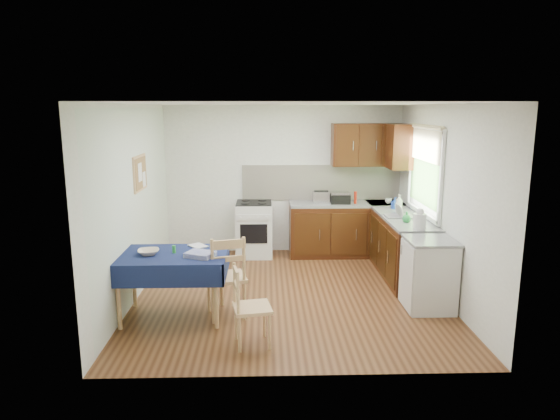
{
  "coord_description": "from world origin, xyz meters",
  "views": [
    {
      "loc": [
        -0.31,
        -6.33,
        2.44
      ],
      "look_at": [
        -0.11,
        0.2,
        1.11
      ],
      "focal_mm": 32.0,
      "sensor_mm": 36.0,
      "label": 1
    }
  ],
  "objects_px": {
    "chair_far": "(226,274)",
    "toaster": "(321,197)",
    "chair_near": "(248,304)",
    "dining_table": "(172,262)",
    "sandwich_press": "(340,198)",
    "kettle": "(420,220)",
    "dish_rack": "(399,215)"
  },
  "relations": [
    {
      "from": "toaster",
      "to": "dish_rack",
      "type": "distance_m",
      "value": 1.51
    },
    {
      "from": "chair_near",
      "to": "dining_table",
      "type": "bearing_deg",
      "value": 40.82
    },
    {
      "from": "dining_table",
      "to": "kettle",
      "type": "distance_m",
      "value": 3.18
    },
    {
      "from": "dining_table",
      "to": "dish_rack",
      "type": "distance_m",
      "value": 3.34
    },
    {
      "from": "dining_table",
      "to": "chair_far",
      "type": "xyz_separation_m",
      "value": [
        0.64,
        -0.04,
        -0.14
      ]
    },
    {
      "from": "chair_near",
      "to": "sandwich_press",
      "type": "xyz_separation_m",
      "value": [
        1.42,
        3.21,
        0.54
      ]
    },
    {
      "from": "chair_far",
      "to": "dish_rack",
      "type": "bearing_deg",
      "value": -164.21
    },
    {
      "from": "dish_rack",
      "to": "sandwich_press",
      "type": "bearing_deg",
      "value": 114.47
    },
    {
      "from": "chair_far",
      "to": "chair_near",
      "type": "distance_m",
      "value": 0.77
    },
    {
      "from": "chair_near",
      "to": "kettle",
      "type": "xyz_separation_m",
      "value": [
        2.18,
        1.36,
        0.57
      ]
    },
    {
      "from": "toaster",
      "to": "kettle",
      "type": "xyz_separation_m",
      "value": [
        1.07,
        -1.89,
        0.03
      ]
    },
    {
      "from": "toaster",
      "to": "sandwich_press",
      "type": "height_order",
      "value": "toaster"
    },
    {
      "from": "chair_near",
      "to": "chair_far",
      "type": "bearing_deg",
      "value": 11.25
    },
    {
      "from": "chair_far",
      "to": "chair_near",
      "type": "xyz_separation_m",
      "value": [
        0.28,
        -0.71,
        -0.08
      ]
    },
    {
      "from": "sandwich_press",
      "to": "kettle",
      "type": "bearing_deg",
      "value": -61.43
    },
    {
      "from": "chair_far",
      "to": "sandwich_press",
      "type": "relative_size",
      "value": 3.17
    },
    {
      "from": "dish_rack",
      "to": "kettle",
      "type": "height_order",
      "value": "kettle"
    },
    {
      "from": "chair_far",
      "to": "sandwich_press",
      "type": "height_order",
      "value": "sandwich_press"
    },
    {
      "from": "kettle",
      "to": "chair_far",
      "type": "bearing_deg",
      "value": -165.25
    },
    {
      "from": "dining_table",
      "to": "dish_rack",
      "type": "xyz_separation_m",
      "value": [
        3.04,
        1.37,
        0.25
      ]
    },
    {
      "from": "chair_far",
      "to": "dish_rack",
      "type": "distance_m",
      "value": 2.81
    },
    {
      "from": "chair_far",
      "to": "dining_table",
      "type": "bearing_deg",
      "value": -17.83
    },
    {
      "from": "dining_table",
      "to": "sandwich_press",
      "type": "xyz_separation_m",
      "value": [
        2.33,
        2.46,
        0.32
      ]
    },
    {
      "from": "chair_far",
      "to": "dish_rack",
      "type": "xyz_separation_m",
      "value": [
        2.4,
        1.41,
        0.39
      ]
    },
    {
      "from": "chair_far",
      "to": "toaster",
      "type": "distance_m",
      "value": 2.93
    },
    {
      "from": "dining_table",
      "to": "toaster",
      "type": "height_order",
      "value": "toaster"
    },
    {
      "from": "sandwich_press",
      "to": "dish_rack",
      "type": "height_order",
      "value": "same"
    },
    {
      "from": "chair_near",
      "to": "toaster",
      "type": "distance_m",
      "value": 3.47
    },
    {
      "from": "dining_table",
      "to": "chair_far",
      "type": "distance_m",
      "value": 0.65
    },
    {
      "from": "sandwich_press",
      "to": "kettle",
      "type": "height_order",
      "value": "kettle"
    },
    {
      "from": "chair_near",
      "to": "toaster",
      "type": "height_order",
      "value": "toaster"
    },
    {
      "from": "dining_table",
      "to": "toaster",
      "type": "xyz_separation_m",
      "value": [
        2.03,
        2.5,
        0.32
      ]
    }
  ]
}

